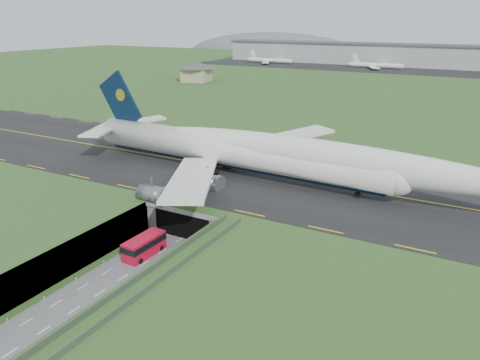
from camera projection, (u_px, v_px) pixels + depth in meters
The scene contains 10 objects.
ground at pixel (155, 257), 80.28m from camera, with size 900.00×900.00×0.00m, color #3A6026.
airfield_deck at pixel (154, 241), 79.29m from camera, with size 800.00×800.00×6.00m, color gray.
trench_road at pixel (125, 277), 74.05m from camera, with size 12.00×75.00×0.20m, color slate.
taxiway at pixel (246, 171), 105.56m from camera, with size 800.00×44.00×0.18m, color black.
tunnel_portal at pixel (207, 207), 93.00m from camera, with size 17.00×22.30×6.00m.
guideway at pixel (125, 305), 57.71m from camera, with size 3.00×53.00×7.05m.
jumbo_jet at pixel (261, 154), 98.52m from camera, with size 103.59×64.94×21.50m.
shuttle_tram at pixel (144, 246), 80.21m from camera, with size 3.37×8.38×3.37m.
service_building at pixel (196, 70), 251.55m from camera, with size 23.20×23.20×10.65m.
cargo_terminal at pixel (428, 56), 323.28m from camera, with size 320.00×67.00×15.60m.
Camera 1 is at (47.33, -55.49, 38.92)m, focal length 35.00 mm.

